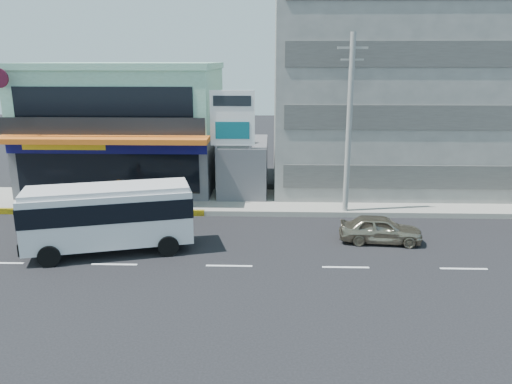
# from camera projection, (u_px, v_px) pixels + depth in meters

# --- Properties ---
(ground) EXTENTS (120.00, 120.00, 0.00)m
(ground) POSITION_uv_depth(u_px,v_px,m) (229.00, 266.00, 21.47)
(ground) COLOR black
(ground) RESTS_ON ground
(sidewalk) EXTENTS (70.00, 5.00, 0.30)m
(sidewalk) POSITION_uv_depth(u_px,v_px,m) (324.00, 202.00, 30.46)
(sidewalk) COLOR gray
(sidewalk) RESTS_ON ground
(shop_building) EXTENTS (12.40, 11.70, 8.00)m
(shop_building) POSITION_uv_depth(u_px,v_px,m) (129.00, 129.00, 34.15)
(shop_building) COLOR #4E4E53
(shop_building) RESTS_ON ground
(concrete_building) EXTENTS (16.00, 12.00, 14.00)m
(concrete_building) POSITION_uv_depth(u_px,v_px,m) (393.00, 84.00, 33.86)
(concrete_building) COLOR gray
(concrete_building) RESTS_ON ground
(gap_structure) EXTENTS (3.00, 6.00, 3.50)m
(gap_structure) POSITION_uv_depth(u_px,v_px,m) (244.00, 168.00, 32.61)
(gap_structure) COLOR #4E4E53
(gap_structure) RESTS_ON ground
(satellite_dish) EXTENTS (1.50, 1.50, 0.15)m
(satellite_dish) POSITION_uv_depth(u_px,v_px,m) (243.00, 143.00, 31.17)
(satellite_dish) COLOR slate
(satellite_dish) RESTS_ON gap_structure
(billboard) EXTENTS (2.60, 0.18, 6.90)m
(billboard) POSITION_uv_depth(u_px,v_px,m) (232.00, 125.00, 29.10)
(billboard) COLOR gray
(billboard) RESTS_ON ground
(utility_pole_near) EXTENTS (1.60, 0.30, 10.00)m
(utility_pole_near) POSITION_uv_depth(u_px,v_px,m) (349.00, 125.00, 27.11)
(utility_pole_near) COLOR #999993
(utility_pole_near) RESTS_ON ground
(minibus) EXTENTS (7.77, 4.28, 3.10)m
(minibus) POSITION_uv_depth(u_px,v_px,m) (109.00, 213.00, 22.61)
(minibus) COLOR silver
(minibus) RESTS_ON ground
(sedan) EXTENTS (4.06, 1.93, 1.34)m
(sedan) POSITION_uv_depth(u_px,v_px,m) (380.00, 229.00, 24.10)
(sedan) COLOR tan
(sedan) RESTS_ON ground
(motorcycle_rider) EXTENTS (1.70, 0.66, 2.15)m
(motorcycle_rider) POSITION_uv_depth(u_px,v_px,m) (121.00, 204.00, 28.05)
(motorcycle_rider) COLOR #4E130B
(motorcycle_rider) RESTS_ON ground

